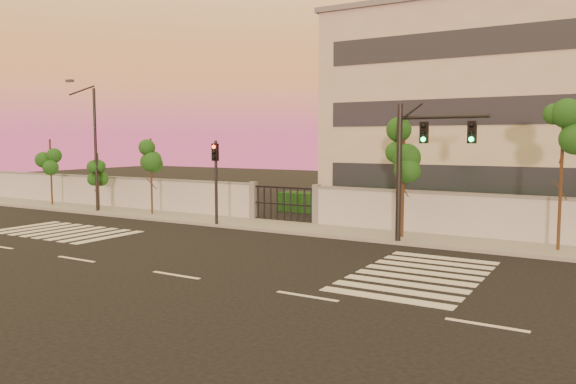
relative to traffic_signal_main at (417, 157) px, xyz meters
The scene contains 15 objects.
ground 11.27m from the traffic_signal_main, 119.50° to the right, with size 120.00×120.00×0.00m, color black.
sidewalk 6.55m from the traffic_signal_main, 166.29° to the left, with size 60.00×3.00×0.15m, color gray.
perimeter_wall 6.44m from the traffic_signal_main, 151.53° to the left, with size 60.00×0.36×2.20m.
hedge_row 7.47m from the traffic_signal_main, 126.33° to the left, with size 41.00×4.25×1.80m.
institutional_building 13.51m from the traffic_signal_main, 73.50° to the left, with size 24.40×12.40×12.25m.
distant_skyscraper 285.71m from the traffic_signal_main, 104.54° to the left, with size 16.00×16.00×118.00m.
road_markings 9.52m from the traffic_signal_main, 141.19° to the right, with size 57.00×7.62×0.02m.
street_tree_a 25.83m from the traffic_signal_main, behind, with size 1.48×1.18×4.59m.
street_tree_b 20.75m from the traffic_signal_main, behind, with size 1.48×1.18×3.71m.
street_tree_c 16.50m from the traffic_signal_main, behind, with size 1.46×1.16×4.62m.
street_tree_d 1.44m from the traffic_signal_main, 129.89° to the left, with size 1.60×1.28×5.41m.
street_tree_e 5.65m from the traffic_signal_main, 14.06° to the left, with size 1.62×1.29×5.90m.
traffic_signal_main is the anchor object (origin of this frame).
traffic_signal_secondary 10.65m from the traffic_signal_main, behind, with size 0.35×0.34×4.49m.
streetlight_west 20.38m from the traffic_signal_main, behind, with size 0.48×1.93×8.03m.
Camera 1 is at (12.61, -13.97, 4.52)m, focal length 35.00 mm.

